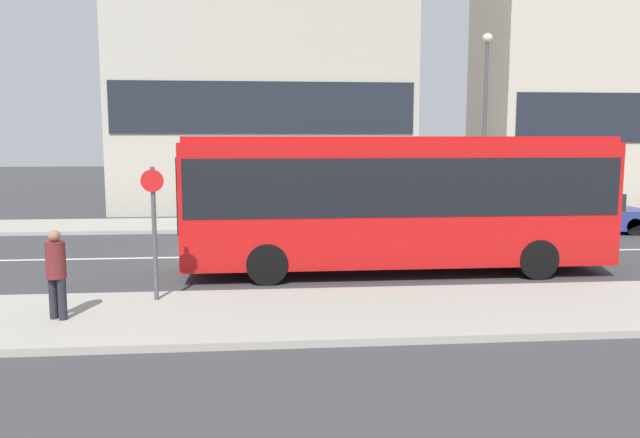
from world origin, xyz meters
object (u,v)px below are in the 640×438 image
at_px(parked_car_0, 581,214).
at_px(pedestrian_near_stop, 56,269).
at_px(city_bus, 395,195).
at_px(street_lamp, 485,109).
at_px(bus_stop_sign, 154,223).

height_order(parked_car_0, pedestrian_near_stop, pedestrian_near_stop).
relative_size(city_bus, pedestrian_near_stop, 6.47).
height_order(city_bus, street_lamp, street_lamp).
bearing_deg(city_bus, pedestrian_near_stop, -152.25).
relative_size(parked_car_0, bus_stop_sign, 1.75).
xyz_separation_m(bus_stop_sign, street_lamp, (10.41, 10.38, 2.73)).
distance_m(pedestrian_near_stop, bus_stop_sign, 2.04).
distance_m(parked_car_0, bus_stop_sign, 16.05).
distance_m(city_bus, street_lamp, 9.39).
bearing_deg(street_lamp, city_bus, -123.31).
bearing_deg(city_bus, bus_stop_sign, -154.99).
bearing_deg(city_bus, street_lamp, 54.41).
bearing_deg(street_lamp, pedestrian_near_stop, -135.81).
bearing_deg(bus_stop_sign, parked_car_0, 32.94).
relative_size(bus_stop_sign, street_lamp, 0.38).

